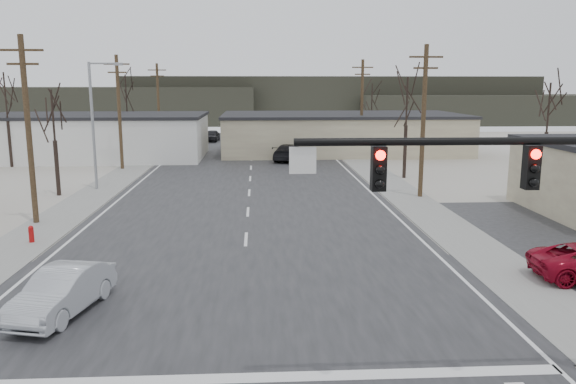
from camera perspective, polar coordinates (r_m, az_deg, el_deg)
The scene contains 27 objects.
ground at distance 19.92m, azimuth -4.73°, elevation -11.14°, with size 140.00×140.00×0.00m, color silver.
main_road at distance 34.28m, azimuth -4.07°, elevation -1.68°, with size 18.00×110.00×0.05m, color #232426.
cross_road at distance 19.91m, azimuth -4.73°, elevation -11.08°, with size 90.00×10.00×0.04m, color #232426.
sidewalk_left at distance 40.74m, azimuth -19.04°, elevation -0.24°, with size 3.00×90.00×0.06m, color gray.
sidewalk_right at distance 40.43m, azimuth 11.24°, elevation 0.07°, with size 3.00×90.00×0.06m, color gray.
traffic_signal_mast at distance 14.53m, azimuth 27.07°, elevation -1.34°, with size 8.95×0.43×7.20m.
fire_hydrant at distance 29.42m, azimuth -24.63°, elevation -3.91°, with size 0.24×0.24×0.87m.
building_left_far at distance 60.99m, azimuth -19.01°, elevation 5.38°, with size 22.30×12.30×4.50m.
building_right_far at distance 63.39m, azimuth 5.43°, elevation 6.01°, with size 26.30×14.30×4.30m.
upole_left_b at distance 32.85m, azimuth -24.89°, elevation 5.97°, with size 2.20×0.30×10.00m.
upole_left_c at distance 51.94m, azimuth -16.77°, elevation 7.94°, with size 2.20×0.30×10.00m.
upole_left_d at distance 71.53m, azimuth -13.03°, elevation 8.79°, with size 2.20×0.30×10.00m.
upole_right_a at distance 38.12m, azimuth 13.59°, elevation 7.21°, with size 2.20×0.30×10.00m.
upole_right_b at distance 59.51m, azimuth 7.50°, elevation 8.62°, with size 2.20×0.30×10.00m.
streetlight_main at distance 42.10m, azimuth -18.99°, elevation 7.05°, with size 2.40×0.25×9.00m.
tree_left_near at distance 40.86m, azimuth -22.75°, elevation 6.90°, with size 3.30×3.30×7.35m.
tree_right_mid at distance 46.05m, azimuth 11.98°, elevation 8.73°, with size 3.74×3.74×8.33m.
tree_left_far at distance 66.11m, azimuth -16.12°, elevation 9.42°, with size 3.96×3.96×8.82m.
tree_right_far at distance 71.94m, azimuth 8.52°, elevation 9.24°, with size 3.52×3.52×7.84m.
tree_lot at distance 45.81m, azimuth 24.94°, elevation 7.52°, with size 3.52×3.52×7.84m.
tree_left_mid at distance 57.14m, azimuth -26.76°, elevation 8.54°, with size 3.96×3.96×8.82m.
hill_left at distance 116.12m, azimuth -21.21°, elevation 8.17°, with size 70.00×18.00×7.00m, color #333026.
hill_center at distance 115.40m, azimuth 4.09°, elevation 9.36°, with size 80.00×18.00×9.00m, color #333026.
hill_right at distance 119.27m, azimuth 21.54°, elevation 7.84°, with size 60.00×18.00×5.50m, color #333026.
sedan_crossing at distance 20.05m, azimuth -21.94°, elevation -9.34°, with size 1.58×4.53×1.49m, color #A9ADB4.
car_far_a at distance 55.63m, azimuth 0.17°, elevation 4.06°, with size 2.31×5.69×1.65m, color black.
car_far_b at distance 75.55m, azimuth -7.76°, elevation 5.70°, with size 1.78×4.41×1.50m, color black.
Camera 1 is at (0.60, -18.46, 7.44)m, focal length 35.00 mm.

